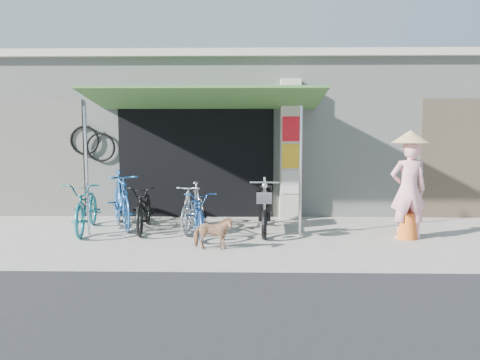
{
  "coord_description": "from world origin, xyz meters",
  "views": [
    {
      "loc": [
        -0.02,
        -7.69,
        1.96
      ],
      "look_at": [
        -0.2,
        1.0,
        1.0
      ],
      "focal_mm": 35.0,
      "sensor_mm": 36.0,
      "label": 1
    }
  ],
  "objects_px": {
    "nun": "(409,186)",
    "bike_black": "(144,207)",
    "bike_blue": "(121,199)",
    "bike_navy": "(199,213)",
    "bike_teal": "(87,206)",
    "moped": "(265,207)",
    "bike_silver": "(193,206)",
    "street_dog": "(213,233)"
  },
  "relations": [
    {
      "from": "street_dog",
      "to": "bike_navy",
      "type": "bearing_deg",
      "value": 19.46
    },
    {
      "from": "moped",
      "to": "bike_teal",
      "type": "bearing_deg",
      "value": -175.1
    },
    {
      "from": "bike_teal",
      "to": "bike_silver",
      "type": "bearing_deg",
      "value": -4.1
    },
    {
      "from": "bike_blue",
      "to": "bike_silver",
      "type": "relative_size",
      "value": 1.2
    },
    {
      "from": "street_dog",
      "to": "moped",
      "type": "relative_size",
      "value": 0.36
    },
    {
      "from": "moped",
      "to": "bike_silver",
      "type": "bearing_deg",
      "value": -178.73
    },
    {
      "from": "bike_teal",
      "to": "bike_navy",
      "type": "distance_m",
      "value": 2.18
    },
    {
      "from": "bike_blue",
      "to": "bike_silver",
      "type": "bearing_deg",
      "value": -35.0
    },
    {
      "from": "bike_silver",
      "to": "street_dog",
      "type": "distance_m",
      "value": 1.55
    },
    {
      "from": "street_dog",
      "to": "bike_blue",
      "type": "bearing_deg",
      "value": 49.19
    },
    {
      "from": "bike_black",
      "to": "bike_navy",
      "type": "bearing_deg",
      "value": -26.5
    },
    {
      "from": "moped",
      "to": "bike_navy",
      "type": "bearing_deg",
      "value": -158.57
    },
    {
      "from": "bike_black",
      "to": "moped",
      "type": "xyz_separation_m",
      "value": [
        2.32,
        -0.01,
        0.02
      ]
    },
    {
      "from": "moped",
      "to": "nun",
      "type": "height_order",
      "value": "nun"
    },
    {
      "from": "moped",
      "to": "nun",
      "type": "bearing_deg",
      "value": -9.15
    },
    {
      "from": "bike_blue",
      "to": "bike_navy",
      "type": "distance_m",
      "value": 1.79
    },
    {
      "from": "bike_blue",
      "to": "nun",
      "type": "bearing_deg",
      "value": -33.21
    },
    {
      "from": "bike_blue",
      "to": "bike_black",
      "type": "height_order",
      "value": "bike_blue"
    },
    {
      "from": "bike_black",
      "to": "moped",
      "type": "distance_m",
      "value": 2.32
    },
    {
      "from": "bike_black",
      "to": "bike_silver",
      "type": "relative_size",
      "value": 1.1
    },
    {
      "from": "bike_teal",
      "to": "bike_silver",
      "type": "relative_size",
      "value": 1.19
    },
    {
      "from": "bike_silver",
      "to": "bike_teal",
      "type": "bearing_deg",
      "value": -167.07
    },
    {
      "from": "bike_teal",
      "to": "bike_blue",
      "type": "height_order",
      "value": "bike_blue"
    },
    {
      "from": "bike_blue",
      "to": "moped",
      "type": "bearing_deg",
      "value": -30.55
    },
    {
      "from": "nun",
      "to": "bike_black",
      "type": "bearing_deg",
      "value": -7.17
    },
    {
      "from": "bike_teal",
      "to": "bike_silver",
      "type": "xyz_separation_m",
      "value": [
        2.0,
        0.15,
        -0.02
      ]
    },
    {
      "from": "street_dog",
      "to": "bike_silver",
      "type": "bearing_deg",
      "value": 19.62
    },
    {
      "from": "bike_silver",
      "to": "bike_navy",
      "type": "distance_m",
      "value": 0.48
    },
    {
      "from": "moped",
      "to": "nun",
      "type": "xyz_separation_m",
      "value": [
        2.52,
        -0.55,
        0.47
      ]
    },
    {
      "from": "street_dog",
      "to": "nun",
      "type": "relative_size",
      "value": 0.34
    },
    {
      "from": "bike_blue",
      "to": "nun",
      "type": "xyz_separation_m",
      "value": [
        5.37,
        -0.89,
        0.38
      ]
    },
    {
      "from": "bike_blue",
      "to": "bike_silver",
      "type": "height_order",
      "value": "bike_blue"
    },
    {
      "from": "bike_black",
      "to": "nun",
      "type": "xyz_separation_m",
      "value": [
        4.84,
        -0.56,
        0.49
      ]
    },
    {
      "from": "bike_teal",
      "to": "bike_silver",
      "type": "distance_m",
      "value": 2.01
    },
    {
      "from": "nun",
      "to": "bike_teal",
      "type": "bearing_deg",
      "value": -4.86
    },
    {
      "from": "nun",
      "to": "bike_navy",
      "type": "bearing_deg",
      "value": -2.72
    },
    {
      "from": "bike_navy",
      "to": "street_dog",
      "type": "height_order",
      "value": "bike_navy"
    },
    {
      "from": "bike_silver",
      "to": "bike_navy",
      "type": "bearing_deg",
      "value": -62.21
    },
    {
      "from": "bike_blue",
      "to": "street_dog",
      "type": "height_order",
      "value": "bike_blue"
    },
    {
      "from": "bike_teal",
      "to": "nun",
      "type": "bearing_deg",
      "value": -12.68
    },
    {
      "from": "bike_black",
      "to": "bike_blue",
      "type": "bearing_deg",
      "value": 143.35
    },
    {
      "from": "bike_blue",
      "to": "bike_navy",
      "type": "relative_size",
      "value": 1.15
    }
  ]
}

